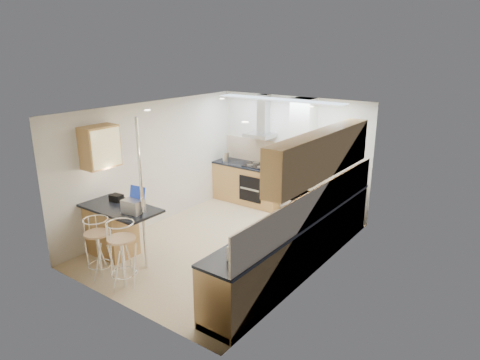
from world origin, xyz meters
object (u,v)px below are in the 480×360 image
Objects in this scene: microwave at (300,205)px; laptop at (133,206)px; bar_stool_near at (98,248)px; bread_bin at (243,251)px; bar_stool_end at (123,255)px.

microwave reaches higher than laptop.
bread_bin is at bearing 11.00° from bar_stool_near.
bread_bin reaches higher than bar_stool_end.
laptop is 2.32m from bread_bin.
microwave is 2.84m from bar_stool_end.
microwave is 1.82× the size of laptop.
bar_stool_near is at bearing -110.71° from laptop.
laptop is at bearing 124.80° from microwave.
bread_bin is at bearing -176.46° from microwave.
bar_stool_near is at bearing -172.14° from bread_bin.
laptop is 0.30× the size of bar_stool_end.
bar_stool_near is 0.54m from bar_stool_end.
bar_stool_near is (-0.15, -0.61, -0.55)m from laptop.
bread_bin is at bearing -11.17° from laptop.
microwave is at bearing -14.08° from bar_stool_end.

